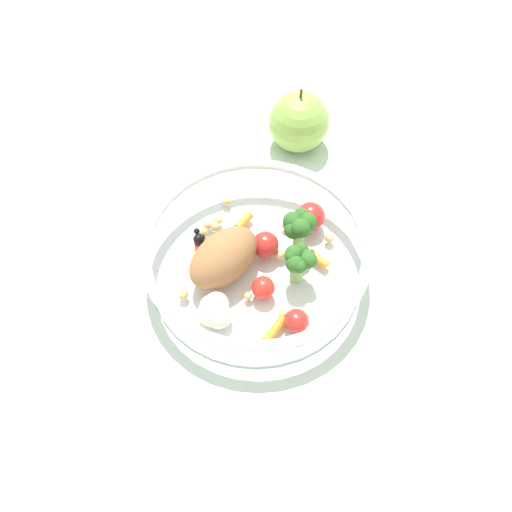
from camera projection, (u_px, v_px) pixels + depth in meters
ground_plane at (263, 268)px, 0.65m from camera, size 2.40×2.40×0.00m
food_container at (253, 258)px, 0.62m from camera, size 0.25×0.25×0.06m
loose_apple at (299, 122)px, 0.73m from camera, size 0.08×0.08×0.09m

